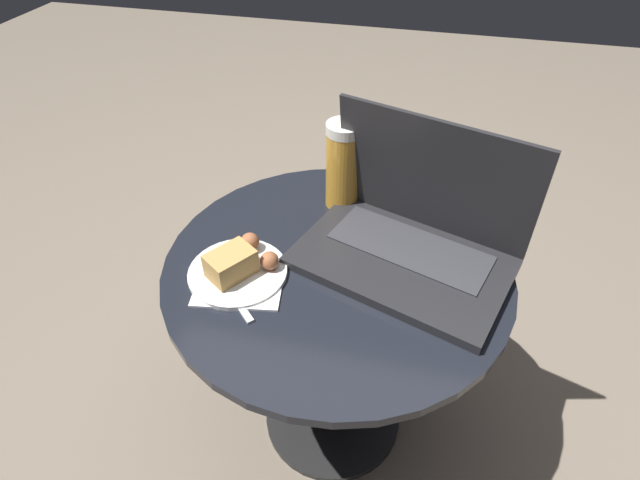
% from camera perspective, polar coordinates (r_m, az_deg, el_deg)
% --- Properties ---
extents(ground_plane, '(6.00, 6.00, 0.00)m').
position_cam_1_polar(ground_plane, '(1.32, 1.45, -19.42)').
color(ground_plane, '#726656').
extents(table, '(0.63, 0.63, 0.52)m').
position_cam_1_polar(table, '(1.00, 1.81, -8.40)').
color(table, black).
rests_on(table, ground_plane).
extents(napkin, '(0.16, 0.13, 0.00)m').
position_cam_1_polar(napkin, '(0.87, -9.25, -5.22)').
color(napkin, white).
rests_on(napkin, table).
extents(laptop, '(0.42, 0.34, 0.25)m').
position_cam_1_polar(laptop, '(0.90, 10.47, 0.74)').
color(laptop, '#232326').
rests_on(laptop, table).
extents(beer_glass, '(0.07, 0.07, 0.18)m').
position_cam_1_polar(beer_glass, '(0.99, 2.68, 8.51)').
color(beer_glass, gold).
rests_on(beer_glass, table).
extents(snack_plate, '(0.17, 0.17, 0.06)m').
position_cam_1_polar(snack_plate, '(0.88, -9.32, -2.96)').
color(snack_plate, silver).
rests_on(snack_plate, table).
extents(fork, '(0.15, 0.15, 0.00)m').
position_cam_1_polar(fork, '(0.88, -11.07, -4.51)').
color(fork, silver).
rests_on(fork, table).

